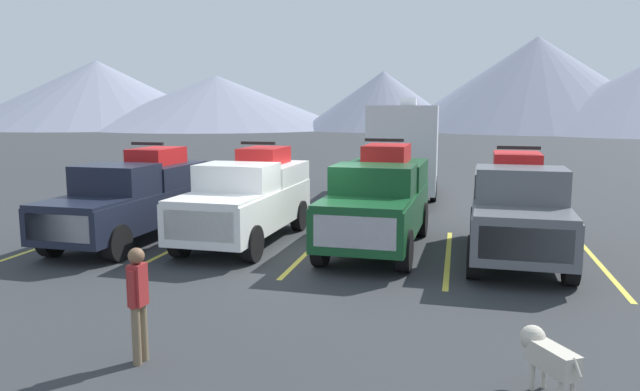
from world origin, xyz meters
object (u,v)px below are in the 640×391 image
Objects in this scene: camper_trailer_a at (406,145)px; dog at (546,353)px; pickup_truck_c at (379,199)px; person_a at (138,297)px; pickup_truck_a at (134,196)px; pickup_truck_d at (518,208)px; pickup_truck_b at (248,197)px.

camper_trailer_a is 8.82× the size of dog.
pickup_truck_c is 3.38× the size of person_a.
pickup_truck_a is 9.69m from pickup_truck_d.
person_a is (4.11, -7.02, -0.21)m from pickup_truck_a.
pickup_truck_a is 8.14m from person_a.
pickup_truck_d is at bearing 1.30° from pickup_truck_a.
pickup_truck_a is at bearing -178.70° from pickup_truck_d.
person_a is at bearing -106.89° from pickup_truck_c.
person_a is at bearing -176.68° from dog.
pickup_truck_c reaches higher than pickup_truck_d.
pickup_truck_c reaches higher than pickup_truck_b.
pickup_truck_d reaches higher than dog.
pickup_truck_b is (2.99, 0.53, 0.01)m from pickup_truck_a.
dog is at bearing -35.43° from pickup_truck_a.
pickup_truck_c is 7.92m from person_a.
pickup_truck_b is 3.42m from pickup_truck_c.
pickup_truck_d is 3.28× the size of person_a.
camper_trailer_a reaches higher than pickup_truck_d.
pickup_truck_d is 0.66× the size of camper_trailer_a.
pickup_truck_a is at bearing -125.01° from camper_trailer_a.
person_a is (-2.30, -7.57, -0.29)m from pickup_truck_c.
person_a is 1.78× the size of dog.
pickup_truck_d is at bearing -5.72° from pickup_truck_c.
dog is at bearing -48.34° from pickup_truck_b.
pickup_truck_c is 8.56m from camper_trailer_a.
pickup_truck_c reaches higher than person_a.
pickup_truck_a is 1.03× the size of pickup_truck_b.
person_a is at bearing -81.57° from pickup_truck_b.
pickup_truck_c reaches higher than dog.
pickup_truck_a is at bearing -175.11° from pickup_truck_c.
pickup_truck_c is 3.30m from pickup_truck_d.
pickup_truck_c is at bearing 4.89° from pickup_truck_a.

